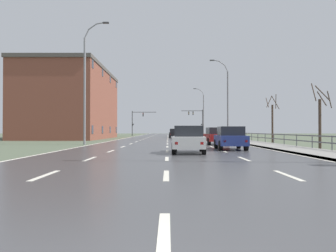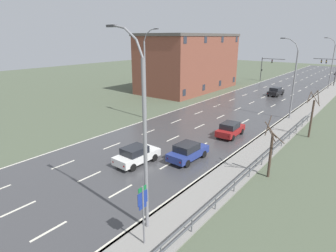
{
  "view_description": "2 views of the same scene",
  "coord_description": "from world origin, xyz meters",
  "px_view_note": "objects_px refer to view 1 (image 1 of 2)",
  "views": [
    {
      "loc": [
        0.05,
        -2.0,
        1.33
      ],
      "look_at": [
        0.03,
        48.48,
        1.97
      ],
      "focal_mm": 34.85,
      "sensor_mm": 36.0,
      "label": 1
    },
    {
      "loc": [
        16.76,
        1.04,
        10.31
      ],
      "look_at": [
        0.0,
        22.74,
        1.63
      ],
      "focal_mm": 30.15,
      "sensor_mm": 36.0,
      "label": 2
    }
  ],
  "objects_px": {
    "traffic_signal_right": "(197,118)",
    "brick_building": "(72,104)",
    "traffic_signal_left": "(137,119)",
    "car_distant": "(189,139)",
    "street_lamp_distant": "(203,113)",
    "car_far_left": "(230,138)",
    "car_near_right": "(175,133)",
    "street_lamp_midground": "(227,101)",
    "car_mid_centre": "(216,136)",
    "street_lamp_left_bank": "(86,84)"
  },
  "relations": [
    {
      "from": "street_lamp_midground",
      "to": "car_near_right",
      "type": "relative_size",
      "value": 2.46
    },
    {
      "from": "car_distant",
      "to": "car_near_right",
      "type": "bearing_deg",
      "value": 92.71
    },
    {
      "from": "car_distant",
      "to": "car_near_right",
      "type": "height_order",
      "value": "same"
    },
    {
      "from": "car_mid_centre",
      "to": "car_distant",
      "type": "distance_m",
      "value": 11.68
    },
    {
      "from": "street_lamp_midground",
      "to": "street_lamp_left_bank",
      "type": "relative_size",
      "value": 0.91
    },
    {
      "from": "street_lamp_midground",
      "to": "brick_building",
      "type": "height_order",
      "value": "brick_building"
    },
    {
      "from": "traffic_signal_left",
      "to": "car_distant",
      "type": "xyz_separation_m",
      "value": [
        8.07,
        -53.56,
        -2.93
      ]
    },
    {
      "from": "traffic_signal_right",
      "to": "car_distant",
      "type": "relative_size",
      "value": 1.43
    },
    {
      "from": "traffic_signal_left",
      "to": "brick_building",
      "type": "distance_m",
      "value": 22.74
    },
    {
      "from": "car_near_right",
      "to": "car_mid_centre",
      "type": "bearing_deg",
      "value": -80.35
    },
    {
      "from": "traffic_signal_left",
      "to": "car_near_right",
      "type": "bearing_deg",
      "value": -64.62
    },
    {
      "from": "street_lamp_left_bank",
      "to": "street_lamp_midground",
      "type": "bearing_deg",
      "value": 36.92
    },
    {
      "from": "street_lamp_distant",
      "to": "traffic_signal_right",
      "type": "height_order",
      "value": "street_lamp_distant"
    },
    {
      "from": "traffic_signal_left",
      "to": "brick_building",
      "type": "bearing_deg",
      "value": -111.28
    },
    {
      "from": "traffic_signal_right",
      "to": "car_mid_centre",
      "type": "distance_m",
      "value": 44.0
    },
    {
      "from": "street_lamp_midground",
      "to": "car_distant",
      "type": "distance_m",
      "value": 23.48
    },
    {
      "from": "traffic_signal_right",
      "to": "car_far_left",
      "type": "height_order",
      "value": "traffic_signal_right"
    },
    {
      "from": "traffic_signal_right",
      "to": "car_near_right",
      "type": "distance_m",
      "value": 19.5
    },
    {
      "from": "car_far_left",
      "to": "street_lamp_midground",
      "type": "bearing_deg",
      "value": 82.14
    },
    {
      "from": "traffic_signal_right",
      "to": "car_near_right",
      "type": "xyz_separation_m",
      "value": [
        -5.52,
        -18.41,
        -3.3
      ]
    },
    {
      "from": "street_lamp_midground",
      "to": "traffic_signal_left",
      "type": "relative_size",
      "value": 1.84
    },
    {
      "from": "car_distant",
      "to": "car_far_left",
      "type": "distance_m",
      "value": 4.45
    },
    {
      "from": "street_lamp_distant",
      "to": "car_near_right",
      "type": "distance_m",
      "value": 15.6
    },
    {
      "from": "traffic_signal_right",
      "to": "traffic_signal_left",
      "type": "xyz_separation_m",
      "value": [
        -13.55,
        -1.49,
        -0.37
      ]
    },
    {
      "from": "street_lamp_midground",
      "to": "car_mid_centre",
      "type": "bearing_deg",
      "value": -105.3
    },
    {
      "from": "car_far_left",
      "to": "street_lamp_left_bank",
      "type": "bearing_deg",
      "value": 148.16
    },
    {
      "from": "street_lamp_distant",
      "to": "car_distant",
      "type": "bearing_deg",
      "value": -97.07
    },
    {
      "from": "street_lamp_left_bank",
      "to": "car_distant",
      "type": "distance_m",
      "value": 14.83
    },
    {
      "from": "car_distant",
      "to": "brick_building",
      "type": "height_order",
      "value": "brick_building"
    },
    {
      "from": "traffic_signal_left",
      "to": "car_far_left",
      "type": "height_order",
      "value": "traffic_signal_left"
    },
    {
      "from": "street_lamp_distant",
      "to": "car_near_right",
      "type": "relative_size",
      "value": 2.46
    },
    {
      "from": "street_lamp_midground",
      "to": "traffic_signal_right",
      "type": "xyz_separation_m",
      "value": [
        -0.75,
        32.8,
        -0.93
      ]
    },
    {
      "from": "traffic_signal_right",
      "to": "traffic_signal_left",
      "type": "height_order",
      "value": "traffic_signal_right"
    },
    {
      "from": "car_distant",
      "to": "car_far_left",
      "type": "relative_size",
      "value": 1.01
    },
    {
      "from": "traffic_signal_left",
      "to": "car_near_right",
      "type": "relative_size",
      "value": 1.34
    },
    {
      "from": "traffic_signal_left",
      "to": "car_distant",
      "type": "relative_size",
      "value": 1.34
    },
    {
      "from": "street_lamp_left_bank",
      "to": "traffic_signal_left",
      "type": "xyz_separation_m",
      "value": [
        0.63,
        42.53,
        -1.82
      ]
    },
    {
      "from": "street_lamp_distant",
      "to": "brick_building",
      "type": "height_order",
      "value": "brick_building"
    },
    {
      "from": "street_lamp_left_bank",
      "to": "brick_building",
      "type": "xyz_separation_m",
      "value": [
        -7.6,
        21.4,
        -0.08
      ]
    },
    {
      "from": "street_lamp_distant",
      "to": "street_lamp_left_bank",
      "type": "distance_m",
      "value": 42.0
    },
    {
      "from": "car_far_left",
      "to": "car_near_right",
      "type": "height_order",
      "value": "same"
    },
    {
      "from": "car_mid_centre",
      "to": "traffic_signal_left",
      "type": "bearing_deg",
      "value": 102.47
    },
    {
      "from": "traffic_signal_left",
      "to": "car_far_left",
      "type": "relative_size",
      "value": 1.35
    },
    {
      "from": "traffic_signal_right",
      "to": "brick_building",
      "type": "height_order",
      "value": "brick_building"
    },
    {
      "from": "street_lamp_midground",
      "to": "car_mid_centre",
      "type": "relative_size",
      "value": 2.46
    },
    {
      "from": "car_far_left",
      "to": "car_near_right",
      "type": "xyz_separation_m",
      "value": [
        -3.08,
        33.37,
        0.0
      ]
    },
    {
      "from": "street_lamp_distant",
      "to": "car_mid_centre",
      "type": "xyz_separation_m",
      "value": [
        -3.03,
        -39.05,
        -4.23
      ]
    },
    {
      "from": "street_lamp_midground",
      "to": "brick_building",
      "type": "relative_size",
      "value": 0.47
    },
    {
      "from": "brick_building",
      "to": "car_distant",
      "type": "bearing_deg",
      "value": -63.31
    },
    {
      "from": "street_lamp_midground",
      "to": "brick_building",
      "type": "xyz_separation_m",
      "value": [
        -22.52,
        10.19,
        0.44
      ]
    }
  ]
}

